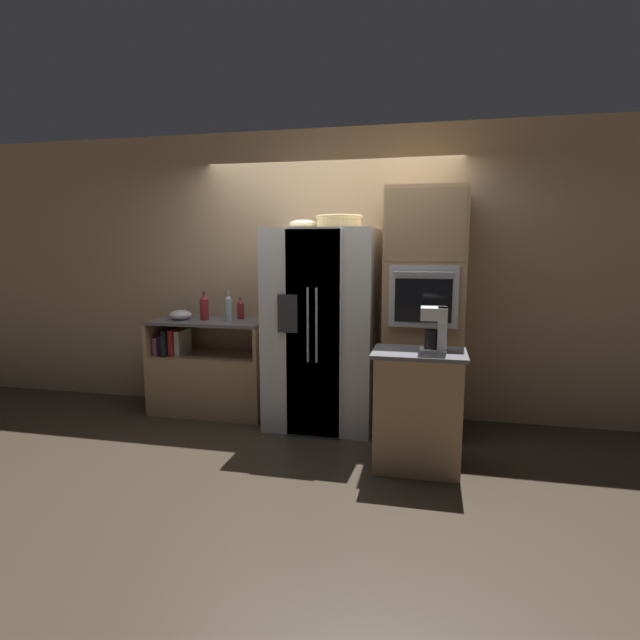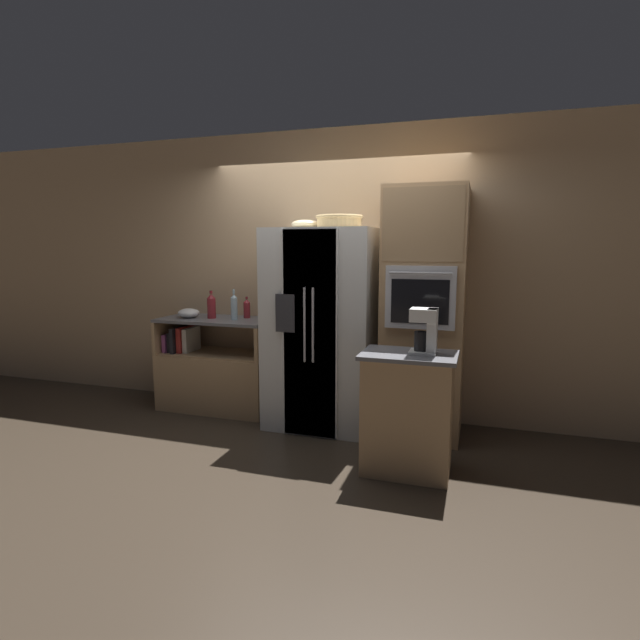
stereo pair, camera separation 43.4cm
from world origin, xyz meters
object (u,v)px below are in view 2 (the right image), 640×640
Objects in this scene: bottle_tall at (211,306)px; coffee_maker at (426,329)px; mixing_bowl at (189,313)px; wall_oven at (424,313)px; wicker_basket at (339,221)px; refrigerator at (323,328)px; bottle_short at (247,308)px; bottle_wide at (234,307)px; fruit_bowl at (306,224)px.

coffee_maker is at bearing -21.18° from bottle_tall.
coffee_maker reaches higher than mixing_bowl.
wall_oven is at bearing -1.19° from bottle_tall.
mixing_bowl is at bearing 179.99° from wall_oven.
bottle_tall is (-1.39, 0.14, -0.82)m from wicker_basket.
coffee_maker is at bearing -82.65° from wall_oven.
wall_oven is at bearing 3.09° from refrigerator.
mixing_bowl is (-0.24, -0.04, -0.08)m from bottle_tall.
refrigerator is 1.30m from coffee_maker.
wall_oven is 9.90× the size of bottle_short.
bottle_wide reaches higher than mixing_bowl.
bottle_tall reaches higher than bottle_short.
bottle_tall is at bearing 178.81° from wall_oven.
wicker_basket is 1.87m from mixing_bowl.
bottle_tall is at bearing 158.82° from coffee_maker.
coffee_maker is (1.98, -0.85, 0.01)m from bottle_wide.
wall_oven is 2.14m from bottle_tall.
refrigerator is 1.24m from bottle_tall.
refrigerator is 0.94m from wall_oven.
bottle_short is 1.00× the size of mixing_bowl.
wicker_basket reaches higher than fruit_bowl.
mixing_bowl is at bearing 161.62° from coffee_maker.
mixing_bowl is at bearing -177.25° from bottle_wide.
wall_oven is 1.36m from fruit_bowl.
refrigerator is at bearing -1.96° from mixing_bowl.
bottle_wide is (-1.88, 0.03, -0.01)m from wall_oven.
wall_oven is 1.82m from bottle_short.
wicker_basket is at bearing -5.86° from bottle_tall.
bottle_short is 0.60m from mixing_bowl.
coffee_maker is at bearing -34.86° from fruit_bowl.
mixing_bowl is at bearing -163.18° from bottle_short.
wall_oven is 6.57× the size of coffee_maker.
bottle_short is 0.72× the size of bottle_wide.
bottle_tall is 1.29× the size of bottle_short.
fruit_bowl is at bearing 179.02° from wall_oven.
refrigerator is 0.97m from bottle_wide.
mixing_bowl is at bearing 176.54° from wicker_basket.
fruit_bowl is 1.68m from coffee_maker.
bottle_short is at bearing 66.19° from bottle_wide.
bottle_tall is (-2.14, 0.04, -0.02)m from wall_oven.
bottle_tall is (-1.04, 0.03, -0.80)m from fruit_bowl.
bottle_short is (0.33, 0.13, -0.03)m from bottle_tall.
bottle_wide is 0.52m from mixing_bowl.
bottle_wide is (-0.77, 0.01, -0.80)m from fruit_bowl.
coffee_maker is at bearing -40.29° from wicker_basket.
fruit_bowl is at bearing -0.47° from bottle_wide.
coffee_maker is (2.49, -0.83, 0.09)m from mixing_bowl.
wicker_basket reaches higher than mixing_bowl.
fruit_bowl is 1.23× the size of mixing_bowl.
wicker_basket is 1.38m from bottle_short.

